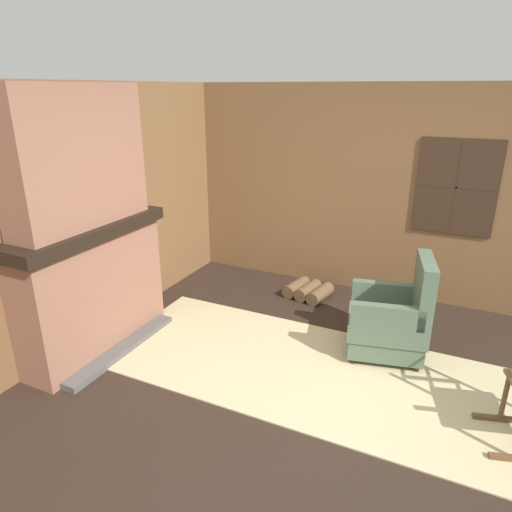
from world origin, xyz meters
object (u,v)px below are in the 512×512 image
(firewood_stack, at_px, (308,290))
(oil_lamp_vase, at_px, (28,230))
(decorative_plate_on_mantel, at_px, (69,214))
(armchair, at_px, (392,321))
(storage_case, at_px, (100,209))

(firewood_stack, height_order, oil_lamp_vase, oil_lamp_vase)
(firewood_stack, height_order, decorative_plate_on_mantel, decorative_plate_on_mantel)
(oil_lamp_vase, relative_size, decorative_plate_on_mantel, 1.14)
(armchair, height_order, oil_lamp_vase, oil_lamp_vase)
(storage_case, distance_m, decorative_plate_on_mantel, 0.35)
(firewood_stack, bearing_deg, armchair, -38.30)
(armchair, xyz_separation_m, oil_lamp_vase, (-2.60, -1.57, 0.96))
(firewood_stack, distance_m, oil_lamp_vase, 3.12)
(oil_lamp_vase, distance_m, storage_case, 0.78)
(oil_lamp_vase, bearing_deg, decorative_plate_on_mantel, 92.65)
(firewood_stack, bearing_deg, oil_lamp_vase, -121.54)
(armchair, height_order, storage_case, storage_case)
(oil_lamp_vase, relative_size, storage_case, 1.16)
(oil_lamp_vase, height_order, decorative_plate_on_mantel, oil_lamp_vase)
(armchair, distance_m, firewood_stack, 1.44)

